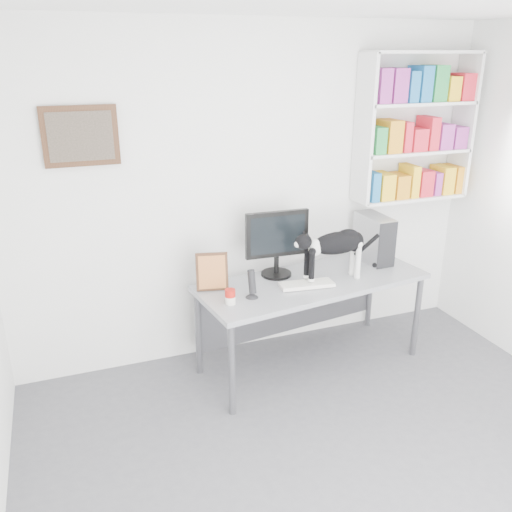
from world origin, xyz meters
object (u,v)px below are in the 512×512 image
(monitor, at_px, (277,243))
(keyboard, at_px, (307,284))
(desk, at_px, (311,322))
(leaning_print, at_px, (212,271))
(speaker, at_px, (252,283))
(bookshelf, at_px, (415,128))
(cat, at_px, (335,256))
(pc_tower, at_px, (374,238))
(soup_can, at_px, (230,297))

(monitor, distance_m, keyboard, 0.41)
(desk, height_order, monitor, monitor)
(leaning_print, bearing_deg, speaker, -33.40)
(monitor, relative_size, keyboard, 1.32)
(bookshelf, distance_m, cat, 1.36)
(pc_tower, relative_size, soup_can, 3.60)
(soup_can, xyz_separation_m, cat, (0.90, 0.12, 0.15))
(desk, bearing_deg, cat, -32.14)
(speaker, height_order, leaning_print, leaning_print)
(bookshelf, distance_m, speaker, 1.99)
(bookshelf, height_order, pc_tower, bookshelf)
(pc_tower, bearing_deg, desk, -163.83)
(keyboard, height_order, cat, cat)
(desk, relative_size, pc_tower, 4.57)
(monitor, distance_m, speaker, 0.49)
(bookshelf, relative_size, speaker, 5.58)
(keyboard, height_order, leaning_print, leaning_print)
(speaker, xyz_separation_m, cat, (0.71, 0.08, 0.10))
(bookshelf, relative_size, monitor, 2.27)
(monitor, relative_size, leaning_print, 1.83)
(bookshelf, relative_size, soup_can, 11.16)
(monitor, height_order, soup_can, monitor)
(keyboard, bearing_deg, cat, 14.90)
(desk, xyz_separation_m, speaker, (-0.56, -0.14, 0.49))
(leaning_print, bearing_deg, bookshelf, 20.71)
(speaker, bearing_deg, leaning_print, 114.95)
(speaker, height_order, cat, cat)
(desk, bearing_deg, soup_can, -173.22)
(desk, distance_m, pc_tower, 0.91)
(desk, height_order, pc_tower, pc_tower)
(pc_tower, bearing_deg, speaker, -164.96)
(keyboard, bearing_deg, bookshelf, 28.18)
(desk, height_order, leaning_print, leaning_print)
(keyboard, distance_m, leaning_print, 0.73)
(desk, bearing_deg, leaning_print, 165.38)
(monitor, distance_m, leaning_print, 0.58)
(desk, distance_m, speaker, 0.76)
(bookshelf, distance_m, soup_can, 2.18)
(monitor, xyz_separation_m, leaning_print, (-0.56, -0.09, -0.12))
(keyboard, distance_m, cat, 0.32)
(monitor, distance_m, pc_tower, 0.91)
(desk, xyz_separation_m, soup_can, (-0.75, -0.19, 0.44))
(speaker, bearing_deg, desk, -4.35)
(pc_tower, bearing_deg, keyboard, -159.08)
(monitor, xyz_separation_m, soup_can, (-0.51, -0.38, -0.22))
(desk, height_order, soup_can, soup_can)
(leaning_print, bearing_deg, monitor, 21.73)
(pc_tower, distance_m, speaker, 1.28)
(desk, xyz_separation_m, pc_tower, (0.67, 0.20, 0.58))
(bookshelf, xyz_separation_m, pc_tower, (-0.42, -0.15, -0.89))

